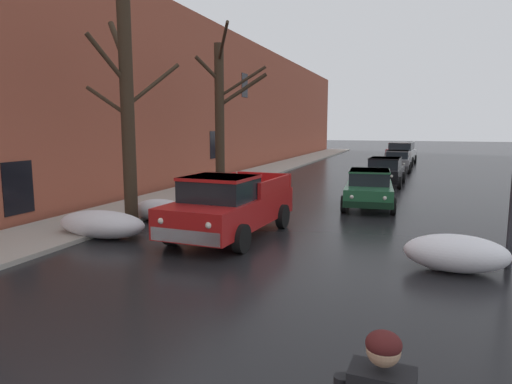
% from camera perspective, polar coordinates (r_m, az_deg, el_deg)
% --- Properties ---
extents(left_sidewalk_slab, '(2.81, 80.00, 0.12)m').
position_cam_1_polar(left_sidewalk_slab, '(22.01, -6.69, 0.41)').
color(left_sidewalk_slab, '#A8A399').
rests_on(left_sidewalk_slab, ground).
extents(brick_townhouse_facade, '(0.63, 80.00, 8.99)m').
position_cam_1_polar(brick_townhouse_facade, '(22.76, -11.28, 11.75)').
color(brick_townhouse_facade, '#9E4C38').
rests_on(brick_townhouse_facade, ground).
extents(snow_bank_near_corner_left, '(2.67, 1.22, 0.75)m').
position_cam_1_polar(snow_bank_near_corner_left, '(13.27, -18.94, -3.87)').
color(snow_bank_near_corner_left, white).
rests_on(snow_bank_near_corner_left, ground).
extents(snow_bank_mid_block_left, '(1.90, 0.95, 0.72)m').
position_cam_1_polar(snow_bank_mid_block_left, '(14.94, -11.79, -2.31)').
color(snow_bank_mid_block_left, white).
rests_on(snow_bank_mid_block_left, ground).
extents(snow_bank_near_corner_right, '(2.11, 1.18, 0.79)m').
position_cam_1_polar(snow_bank_near_corner_right, '(10.52, 23.62, -7.12)').
color(snow_bank_near_corner_right, white).
rests_on(snow_bank_near_corner_right, ground).
extents(bare_tree_second_along_sidewalk, '(2.53, 2.44, 7.14)m').
position_cam_1_polar(bare_tree_second_along_sidewalk, '(14.40, -15.99, 10.65)').
color(bare_tree_second_along_sidewalk, '#382B1E').
rests_on(bare_tree_second_along_sidewalk, ground).
extents(bare_tree_mid_block, '(2.78, 2.64, 7.06)m').
position_cam_1_polar(bare_tree_mid_block, '(20.20, -4.42, 9.73)').
color(bare_tree_mid_block, '#382B1E').
rests_on(bare_tree_mid_block, ground).
extents(pickup_truck_red_approaching_near_lane, '(2.41, 5.12, 1.76)m').
position_cam_1_polar(pickup_truck_red_approaching_near_lane, '(12.52, -3.36, -1.72)').
color(pickup_truck_red_approaching_near_lane, red).
rests_on(pickup_truck_red_approaching_near_lane, ground).
extents(sedan_green_parked_kerbside_close, '(2.14, 4.03, 1.42)m').
position_cam_1_polar(sedan_green_parked_kerbside_close, '(17.62, 14.06, 0.52)').
color(sedan_green_parked_kerbside_close, '#1E5633').
rests_on(sedan_green_parked_kerbside_close, ground).
extents(sedan_black_parked_kerbside_mid, '(2.10, 4.04, 1.42)m').
position_cam_1_polar(sedan_black_parked_kerbside_mid, '(24.71, 15.90, 2.62)').
color(sedan_black_parked_kerbside_mid, black).
rests_on(sedan_black_parked_kerbside_mid, ground).
extents(sedan_grey_parked_far_down_block, '(1.90, 3.91, 1.42)m').
position_cam_1_polar(sedan_grey_parked_far_down_block, '(32.36, 17.40, 3.82)').
color(sedan_grey_parked_far_down_block, slate).
rests_on(sedan_grey_parked_far_down_block, ground).
extents(suv_white_queued_behind_truck, '(2.36, 4.90, 1.82)m').
position_cam_1_polar(suv_white_queued_behind_truck, '(38.69, 17.90, 4.82)').
color(suv_white_queued_behind_truck, silver).
rests_on(suv_white_queued_behind_truck, ground).
extents(sedan_maroon_at_far_intersection, '(2.02, 4.42, 1.42)m').
position_cam_1_polar(sedan_maroon_at_far_intersection, '(46.69, 17.31, 5.08)').
color(sedan_maroon_at_far_intersection, maroon).
rests_on(sedan_maroon_at_far_intersection, ground).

